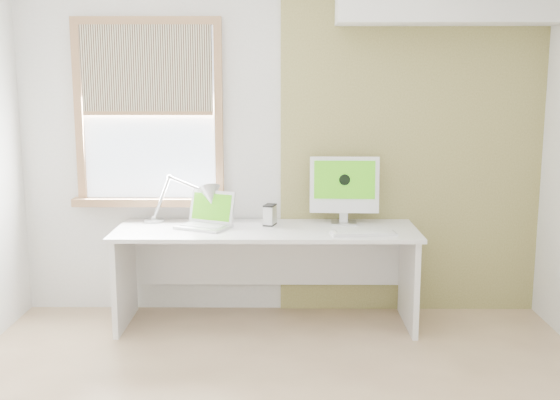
{
  "coord_description": "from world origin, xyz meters",
  "views": [
    {
      "loc": [
        0.03,
        -3.39,
        1.78
      ],
      "look_at": [
        0.0,
        1.05,
        1.0
      ],
      "focal_mm": 43.06,
      "sensor_mm": 36.0,
      "label": 1
    }
  ],
  "objects_px": {
    "desk": "(266,252)",
    "imac": "(344,186)",
    "laptop": "(207,218)",
    "external_drive": "(270,215)",
    "desk_lamp": "(200,198)"
  },
  "relations": [
    {
      "from": "desk",
      "to": "external_drive",
      "type": "bearing_deg",
      "value": 68.09
    },
    {
      "from": "desk",
      "to": "external_drive",
      "type": "xyz_separation_m",
      "value": [
        0.02,
        0.06,
        0.27
      ]
    },
    {
      "from": "desk_lamp",
      "to": "laptop",
      "type": "xyz_separation_m",
      "value": [
        0.07,
        -0.11,
        -0.13
      ]
    },
    {
      "from": "imac",
      "to": "external_drive",
      "type": "bearing_deg",
      "value": -173.07
    },
    {
      "from": "imac",
      "to": "desk_lamp",
      "type": "bearing_deg",
      "value": -179.05
    },
    {
      "from": "desk",
      "to": "imac",
      "type": "bearing_deg",
      "value": 12.46
    },
    {
      "from": "external_drive",
      "to": "imac",
      "type": "bearing_deg",
      "value": 6.93
    },
    {
      "from": "desk",
      "to": "external_drive",
      "type": "height_order",
      "value": "external_drive"
    },
    {
      "from": "laptop",
      "to": "desk",
      "type": "bearing_deg",
      "value": -0.03
    },
    {
      "from": "desk_lamp",
      "to": "imac",
      "type": "relative_size",
      "value": 1.23
    },
    {
      "from": "external_drive",
      "to": "imac",
      "type": "distance_m",
      "value": 0.6
    },
    {
      "from": "desk_lamp",
      "to": "external_drive",
      "type": "relative_size",
      "value": 4.1
    },
    {
      "from": "laptop",
      "to": "desk_lamp",
      "type": "bearing_deg",
      "value": 121.04
    },
    {
      "from": "laptop",
      "to": "external_drive",
      "type": "xyz_separation_m",
      "value": [
        0.46,
        0.06,
        0.01
      ]
    },
    {
      "from": "desk_lamp",
      "to": "imac",
      "type": "bearing_deg",
      "value": 0.95
    }
  ]
}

